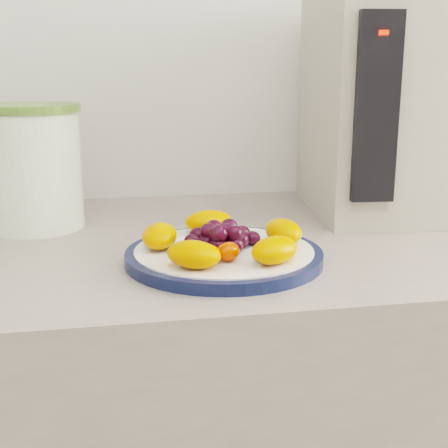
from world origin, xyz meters
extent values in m
cylinder|color=#0F193D|center=(-0.02, 1.08, 0.91)|extent=(0.25, 0.25, 0.01)
cylinder|color=white|center=(-0.02, 1.08, 0.91)|extent=(0.23, 0.23, 0.02)
cylinder|color=#56711E|center=(-0.27, 1.30, 0.99)|extent=(0.15, 0.15, 0.18)
cylinder|color=#577833|center=(-0.27, 1.30, 1.08)|extent=(0.16, 0.16, 0.01)
cube|color=#AEA694|center=(0.28, 1.31, 1.08)|extent=(0.23, 0.31, 0.36)
cube|color=black|center=(0.21, 1.17, 1.08)|extent=(0.06, 0.03, 0.27)
cube|color=#FF0C05|center=(0.21, 1.16, 1.19)|extent=(0.01, 0.01, 0.01)
ellipsoid|color=#FF7200|center=(0.06, 1.09, 0.93)|extent=(0.05, 0.07, 0.03)
ellipsoid|color=#FF7200|center=(-0.03, 1.16, 0.93)|extent=(0.07, 0.05, 0.03)
ellipsoid|color=#FF7200|center=(-0.10, 1.10, 0.93)|extent=(0.06, 0.08, 0.03)
ellipsoid|color=#FF7200|center=(-0.07, 1.01, 0.93)|extent=(0.08, 0.07, 0.03)
ellipsoid|color=#FF7200|center=(0.03, 1.01, 0.93)|extent=(0.08, 0.07, 0.03)
ellipsoid|color=black|center=(-0.02, 1.08, 0.93)|extent=(0.02, 0.02, 0.02)
ellipsoid|color=black|center=(0.00, 1.08, 0.93)|extent=(0.02, 0.02, 0.02)
ellipsoid|color=black|center=(-0.01, 1.09, 0.93)|extent=(0.02, 0.02, 0.02)
ellipsoid|color=black|center=(-0.03, 1.09, 0.93)|extent=(0.02, 0.02, 0.02)
ellipsoid|color=black|center=(-0.04, 1.08, 0.93)|extent=(0.02, 0.02, 0.02)
ellipsoid|color=black|center=(-0.03, 1.06, 0.93)|extent=(0.02, 0.02, 0.02)
ellipsoid|color=black|center=(-0.01, 1.06, 0.93)|extent=(0.02, 0.02, 0.02)
ellipsoid|color=black|center=(0.02, 1.09, 0.93)|extent=(0.02, 0.02, 0.02)
ellipsoid|color=black|center=(0.01, 1.10, 0.93)|extent=(0.02, 0.02, 0.02)
ellipsoid|color=black|center=(-0.01, 1.12, 0.93)|extent=(0.02, 0.02, 0.02)
ellipsoid|color=black|center=(-0.03, 1.12, 0.93)|extent=(0.02, 0.02, 0.02)
ellipsoid|color=black|center=(-0.05, 1.10, 0.93)|extent=(0.02, 0.02, 0.02)
ellipsoid|color=black|center=(-0.06, 1.09, 0.93)|extent=(0.02, 0.02, 0.02)
ellipsoid|color=black|center=(-0.06, 1.07, 0.93)|extent=(0.02, 0.02, 0.02)
ellipsoid|color=black|center=(-0.02, 1.08, 0.94)|extent=(0.02, 0.02, 0.02)
ellipsoid|color=black|center=(-0.01, 1.09, 0.94)|extent=(0.02, 0.02, 0.02)
ellipsoid|color=black|center=(-0.03, 1.09, 0.94)|extent=(0.02, 0.02, 0.02)
ellipsoid|color=black|center=(-0.04, 1.08, 0.94)|extent=(0.02, 0.02, 0.02)
ellipsoid|color=black|center=(-0.03, 1.06, 0.94)|extent=(0.02, 0.02, 0.02)
ellipsoid|color=black|center=(-0.01, 1.06, 0.94)|extent=(0.02, 0.02, 0.02)
ellipsoid|color=#E43200|center=(-0.05, 1.02, 0.93)|extent=(0.03, 0.03, 0.02)
ellipsoid|color=#E43200|center=(-0.03, 1.03, 0.93)|extent=(0.04, 0.04, 0.02)
camera|label=1|loc=(-0.16, 0.33, 1.15)|focal=50.00mm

